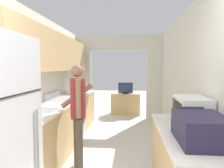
# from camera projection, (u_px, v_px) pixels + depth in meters

# --- Properties ---
(wall_left) EXTENTS (0.38, 7.27, 2.50)m
(wall_left) POSITION_uv_depth(u_px,v_px,m) (38.00, 70.00, 3.42)
(wall_left) COLOR silver
(wall_left) RESTS_ON ground_plane
(wall_right) EXTENTS (0.06, 7.27, 2.50)m
(wall_right) POSITION_uv_depth(u_px,v_px,m) (198.00, 88.00, 2.80)
(wall_right) COLOR silver
(wall_right) RESTS_ON ground_plane
(wall_far_with_doorway) EXTENTS (2.96, 0.06, 2.50)m
(wall_far_with_doorway) POSITION_uv_depth(u_px,v_px,m) (118.00, 71.00, 5.95)
(wall_far_with_doorway) COLOR silver
(wall_far_with_doorway) RESTS_ON ground_plane
(counter_left) EXTENTS (0.62, 3.65, 0.89)m
(counter_left) POSITION_uv_depth(u_px,v_px,m) (63.00, 122.00, 3.98)
(counter_left) COLOR tan
(counter_left) RESTS_ON ground_plane
(range_oven) EXTENTS (0.66, 0.76, 1.03)m
(range_oven) POSITION_uv_depth(u_px,v_px,m) (66.00, 120.00, 4.17)
(range_oven) COLOR #B7B7BC
(range_oven) RESTS_ON ground_plane
(person) EXTENTS (0.50, 0.45, 1.58)m
(person) POSITION_uv_depth(u_px,v_px,m) (78.00, 114.00, 3.01)
(person) COLOR #4C4238
(person) RESTS_ON ground_plane
(suitcase) EXTENTS (0.40, 0.58, 0.26)m
(suitcase) POSITION_uv_depth(u_px,v_px,m) (201.00, 128.00, 1.75)
(suitcase) COLOR #231E38
(suitcase) RESTS_ON counter_right
(microwave) EXTENTS (0.35, 0.52, 0.31)m
(microwave) POSITION_uv_depth(u_px,v_px,m) (192.00, 110.00, 2.37)
(microwave) COLOR white
(microwave) RESTS_ON counter_right
(tv_cabinet) EXTENTS (0.94, 0.42, 0.69)m
(tv_cabinet) POSITION_uv_depth(u_px,v_px,m) (125.00, 104.00, 6.57)
(tv_cabinet) COLOR tan
(tv_cabinet) RESTS_ON ground_plane
(television) EXTENTS (0.47, 0.16, 0.36)m
(television) POSITION_uv_depth(u_px,v_px,m) (126.00, 88.00, 6.49)
(television) COLOR black
(television) RESTS_ON tv_cabinet
(knife) EXTENTS (0.12, 0.34, 0.02)m
(knife) POSITION_uv_depth(u_px,v_px,m) (73.00, 94.00, 4.77)
(knife) COLOR #B7B7BC
(knife) RESTS_ON counter_left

